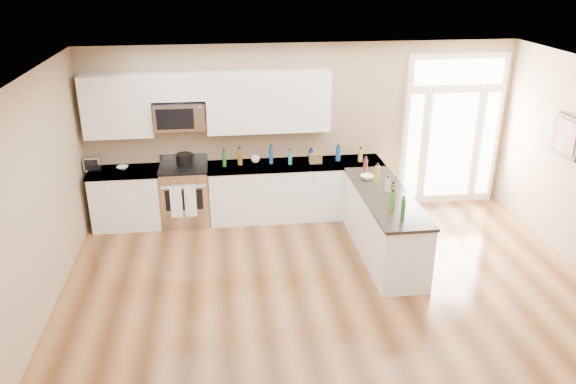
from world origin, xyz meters
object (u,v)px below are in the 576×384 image
Objects in this scene: kitchen_range at (185,195)px; stockpot at (184,159)px; toaster_oven at (92,163)px; peninsula_cabinet at (384,227)px.

kitchen_range is 0.58m from stockpot.
stockpot is 1.42m from toaster_oven.
peninsula_cabinet is 9.15× the size of toaster_oven.
kitchen_range is at bearing -100.88° from stockpot.
stockpot is (-2.86, 1.56, 0.62)m from peninsula_cabinet.
peninsula_cabinet is 3.31m from stockpot.
peninsula_cabinet is 2.15× the size of kitchen_range.
peninsula_cabinet is 3.22m from kitchen_range.
peninsula_cabinet is at bearing -23.30° from toaster_oven.
toaster_oven reaches higher than peninsula_cabinet.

